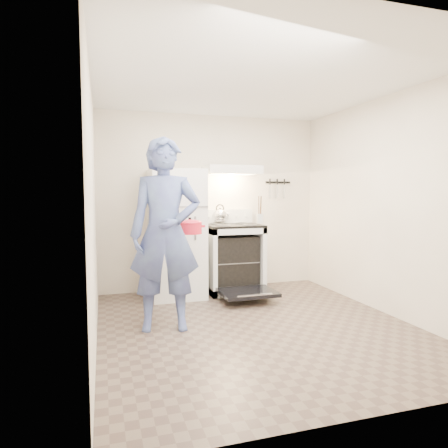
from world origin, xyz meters
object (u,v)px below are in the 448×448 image
Objects in this scene: dutch_oven at (190,228)px; person at (165,234)px; tea_kettle at (220,214)px; stove_body at (233,259)px; refrigerator at (176,234)px.

person is at bearing -130.85° from dutch_oven.
tea_kettle is 0.81× the size of dutch_oven.
person is (-1.02, -1.49, -0.11)m from tea_kettle.
tea_kettle is at bearing 58.25° from dutch_oven.
dutch_oven reaches higher than stove_body.
stove_body is at bearing 1.77° from refrigerator.
stove_body is 0.68m from tea_kettle.
dutch_oven is at bearing -89.78° from refrigerator.
refrigerator is at bearing 83.85° from person.
tea_kettle is at bearing 120.18° from stove_body.
stove_body is 2.70× the size of dutch_oven.
stove_body is 0.47× the size of person.
dutch_oven is at bearing -121.75° from tea_kettle.
stove_body is at bearing 56.87° from person.
dutch_oven is at bearing 58.10° from person.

